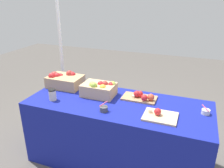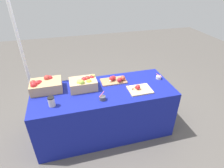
{
  "view_description": "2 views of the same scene",
  "coord_description": "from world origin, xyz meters",
  "px_view_note": "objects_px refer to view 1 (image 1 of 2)",
  "views": [
    {
      "loc": [
        0.69,
        -1.98,
        1.8
      ],
      "look_at": [
        -0.06,
        0.01,
        0.94
      ],
      "focal_mm": 36.22,
      "sensor_mm": 36.0,
      "label": 1
    },
    {
      "loc": [
        -0.43,
        -2.03,
        2.1
      ],
      "look_at": [
        0.12,
        0.02,
        0.8
      ],
      "focal_mm": 29.53,
      "sensor_mm": 36.0,
      "label": 2
    }
  ],
  "objects_px": {
    "apple_crate_left": "(65,80)",
    "sample_bowl_mid": "(104,109)",
    "cutting_board_front": "(160,115)",
    "apple_crate_middle": "(100,89)",
    "cutting_board_back": "(141,97)",
    "tent_pole": "(61,50)",
    "coffee_cup": "(52,95)",
    "sample_bowl_near": "(206,112)"
  },
  "relations": [
    {
      "from": "coffee_cup",
      "to": "sample_bowl_mid",
      "type": "bearing_deg",
      "value": -3.52
    },
    {
      "from": "apple_crate_middle",
      "to": "sample_bowl_mid",
      "type": "bearing_deg",
      "value": -60.09
    },
    {
      "from": "sample_bowl_near",
      "to": "sample_bowl_mid",
      "type": "relative_size",
      "value": 0.88
    },
    {
      "from": "apple_crate_left",
      "to": "sample_bowl_near",
      "type": "relative_size",
      "value": 4.47
    },
    {
      "from": "apple_crate_left",
      "to": "sample_bowl_mid",
      "type": "xyz_separation_m",
      "value": [
        0.68,
        -0.41,
        -0.05
      ]
    },
    {
      "from": "cutting_board_back",
      "to": "coffee_cup",
      "type": "height_order",
      "value": "coffee_cup"
    },
    {
      "from": "apple_crate_left",
      "to": "cutting_board_back",
      "type": "relative_size",
      "value": 1.11
    },
    {
      "from": "cutting_board_back",
      "to": "sample_bowl_mid",
      "type": "relative_size",
      "value": 3.57
    },
    {
      "from": "apple_crate_middle",
      "to": "cutting_board_back",
      "type": "bearing_deg",
      "value": 7.73
    },
    {
      "from": "cutting_board_front",
      "to": "sample_bowl_near",
      "type": "relative_size",
      "value": 3.41
    },
    {
      "from": "apple_crate_left",
      "to": "sample_bowl_mid",
      "type": "height_order",
      "value": "apple_crate_left"
    },
    {
      "from": "coffee_cup",
      "to": "tent_pole",
      "type": "height_order",
      "value": "tent_pole"
    },
    {
      "from": "cutting_board_back",
      "to": "sample_bowl_mid",
      "type": "distance_m",
      "value": 0.47
    },
    {
      "from": "sample_bowl_near",
      "to": "apple_crate_left",
      "type": "bearing_deg",
      "value": 175.83
    },
    {
      "from": "cutting_board_back",
      "to": "tent_pole",
      "type": "xyz_separation_m",
      "value": [
        -1.2,
        0.38,
        0.32
      ]
    },
    {
      "from": "tent_pole",
      "to": "cutting_board_front",
      "type": "bearing_deg",
      "value": -25.12
    },
    {
      "from": "cutting_board_front",
      "to": "tent_pole",
      "type": "xyz_separation_m",
      "value": [
        -1.45,
        0.68,
        0.34
      ]
    },
    {
      "from": "cutting_board_back",
      "to": "tent_pole",
      "type": "height_order",
      "value": "tent_pole"
    },
    {
      "from": "coffee_cup",
      "to": "cutting_board_front",
      "type": "bearing_deg",
      "value": 2.19
    },
    {
      "from": "sample_bowl_near",
      "to": "sample_bowl_mid",
      "type": "bearing_deg",
      "value": -162.26
    },
    {
      "from": "apple_crate_left",
      "to": "tent_pole",
      "type": "bearing_deg",
      "value": 125.71
    },
    {
      "from": "cutting_board_front",
      "to": "sample_bowl_near",
      "type": "distance_m",
      "value": 0.45
    },
    {
      "from": "cutting_board_front",
      "to": "tent_pole",
      "type": "height_order",
      "value": "tent_pole"
    },
    {
      "from": "tent_pole",
      "to": "cutting_board_back",
      "type": "bearing_deg",
      "value": -17.63
    },
    {
      "from": "apple_crate_left",
      "to": "apple_crate_middle",
      "type": "relative_size",
      "value": 1.12
    },
    {
      "from": "cutting_board_back",
      "to": "tent_pole",
      "type": "bearing_deg",
      "value": 162.37
    },
    {
      "from": "apple_crate_left",
      "to": "apple_crate_middle",
      "type": "distance_m",
      "value": 0.5
    },
    {
      "from": "apple_crate_middle",
      "to": "tent_pole",
      "type": "xyz_separation_m",
      "value": [
        -0.75,
        0.44,
        0.27
      ]
    },
    {
      "from": "cutting_board_front",
      "to": "cutting_board_back",
      "type": "xyz_separation_m",
      "value": [
        -0.25,
        0.3,
        0.01
      ]
    },
    {
      "from": "cutting_board_back",
      "to": "sample_bowl_mid",
      "type": "bearing_deg",
      "value": -125.84
    },
    {
      "from": "cutting_board_front",
      "to": "apple_crate_middle",
      "type": "bearing_deg",
      "value": 161.41
    },
    {
      "from": "apple_crate_middle",
      "to": "tent_pole",
      "type": "bearing_deg",
      "value": 149.33
    },
    {
      "from": "cutting_board_back",
      "to": "coffee_cup",
      "type": "bearing_deg",
      "value": -158.7
    },
    {
      "from": "apple_crate_left",
      "to": "coffee_cup",
      "type": "relative_size",
      "value": 3.27
    },
    {
      "from": "cutting_board_front",
      "to": "tent_pole",
      "type": "distance_m",
      "value": 1.64
    },
    {
      "from": "cutting_board_front",
      "to": "tent_pole",
      "type": "relative_size",
      "value": 0.14
    },
    {
      "from": "sample_bowl_near",
      "to": "sample_bowl_mid",
      "type": "xyz_separation_m",
      "value": [
        -0.91,
        -0.29,
        0.0
      ]
    },
    {
      "from": "sample_bowl_mid",
      "to": "apple_crate_middle",
      "type": "bearing_deg",
      "value": 119.91
    },
    {
      "from": "apple_crate_middle",
      "to": "coffee_cup",
      "type": "bearing_deg",
      "value": -146.36
    },
    {
      "from": "apple_crate_middle",
      "to": "sample_bowl_mid",
      "type": "relative_size",
      "value": 3.53
    },
    {
      "from": "apple_crate_middle",
      "to": "cutting_board_front",
      "type": "relative_size",
      "value": 1.17
    },
    {
      "from": "cutting_board_back",
      "to": "sample_bowl_mid",
      "type": "xyz_separation_m",
      "value": [
        -0.27,
        -0.38,
        -0.0
      ]
    }
  ]
}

